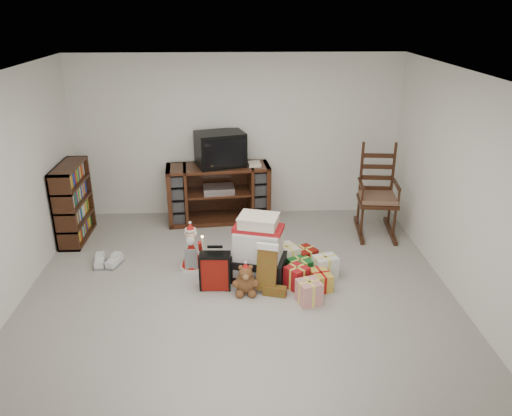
{
  "coord_description": "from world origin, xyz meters",
  "views": [
    {
      "loc": [
        -0.0,
        -5.01,
        3.17
      ],
      "look_at": [
        0.22,
        0.6,
        0.85
      ],
      "focal_mm": 35.0,
      "sensor_mm": 36.0,
      "label": 1
    }
  ],
  "objects_px": {
    "rocking_chair": "(376,201)",
    "crt_television": "(220,149)",
    "mrs_claus_figurine": "(191,251)",
    "santa_figurine": "(264,251)",
    "gift_pile": "(258,252)",
    "teddy_bear": "(246,281)",
    "bookshelf": "(73,204)",
    "red_suitcase": "(215,271)",
    "tv_stand": "(219,193)",
    "sneaker_pair": "(107,262)",
    "gift_cluster": "(308,270)"
  },
  "relations": [
    {
      "from": "rocking_chair",
      "to": "crt_television",
      "type": "distance_m",
      "value": 2.43
    },
    {
      "from": "mrs_claus_figurine",
      "to": "santa_figurine",
      "type": "bearing_deg",
      "value": -0.68
    },
    {
      "from": "gift_pile",
      "to": "teddy_bear",
      "type": "bearing_deg",
      "value": -99.53
    },
    {
      "from": "bookshelf",
      "to": "mrs_claus_figurine",
      "type": "xyz_separation_m",
      "value": [
        1.73,
        -0.97,
        -0.29
      ]
    },
    {
      "from": "bookshelf",
      "to": "santa_figurine",
      "type": "relative_size",
      "value": 1.86
    },
    {
      "from": "teddy_bear",
      "to": "santa_figurine",
      "type": "height_order",
      "value": "santa_figurine"
    },
    {
      "from": "bookshelf",
      "to": "red_suitcase",
      "type": "xyz_separation_m",
      "value": [
        2.04,
        -1.46,
        -0.3
      ]
    },
    {
      "from": "teddy_bear",
      "to": "santa_figurine",
      "type": "distance_m",
      "value": 0.66
    },
    {
      "from": "bookshelf",
      "to": "santa_figurine",
      "type": "height_order",
      "value": "bookshelf"
    },
    {
      "from": "bookshelf",
      "to": "rocking_chair",
      "type": "relative_size",
      "value": 0.81
    },
    {
      "from": "gift_pile",
      "to": "red_suitcase",
      "type": "relative_size",
      "value": 1.55
    },
    {
      "from": "mrs_claus_figurine",
      "to": "tv_stand",
      "type": "bearing_deg",
      "value": 78.78
    },
    {
      "from": "red_suitcase",
      "to": "bookshelf",
      "type": "bearing_deg",
      "value": 146.98
    },
    {
      "from": "tv_stand",
      "to": "sneaker_pair",
      "type": "height_order",
      "value": "tv_stand"
    },
    {
      "from": "gift_pile",
      "to": "rocking_chair",
      "type": "bearing_deg",
      "value": 52.01
    },
    {
      "from": "gift_cluster",
      "to": "sneaker_pair",
      "type": "bearing_deg",
      "value": 170.1
    },
    {
      "from": "santa_figurine",
      "to": "crt_television",
      "type": "xyz_separation_m",
      "value": [
        -0.58,
        1.57,
        0.91
      ]
    },
    {
      "from": "gift_cluster",
      "to": "crt_television",
      "type": "height_order",
      "value": "crt_television"
    },
    {
      "from": "gift_pile",
      "to": "red_suitcase",
      "type": "xyz_separation_m",
      "value": [
        -0.52,
        -0.22,
        -0.13
      ]
    },
    {
      "from": "gift_cluster",
      "to": "gift_pile",
      "type": "bearing_deg",
      "value": 173.73
    },
    {
      "from": "red_suitcase",
      "to": "crt_television",
      "type": "xyz_separation_m",
      "value": [
        0.03,
        2.04,
        0.91
      ]
    },
    {
      "from": "gift_pile",
      "to": "sneaker_pair",
      "type": "relative_size",
      "value": 2.19
    },
    {
      "from": "tv_stand",
      "to": "mrs_claus_figurine",
      "type": "height_order",
      "value": "tv_stand"
    },
    {
      "from": "rocking_chair",
      "to": "red_suitcase",
      "type": "relative_size",
      "value": 2.6
    },
    {
      "from": "crt_television",
      "to": "tv_stand",
      "type": "bearing_deg",
      "value": -176.97
    },
    {
      "from": "red_suitcase",
      "to": "crt_television",
      "type": "distance_m",
      "value": 2.24
    },
    {
      "from": "teddy_bear",
      "to": "santa_figurine",
      "type": "relative_size",
      "value": 0.61
    },
    {
      "from": "gift_pile",
      "to": "sneaker_pair",
      "type": "bearing_deg",
      "value": -175.35
    },
    {
      "from": "mrs_claus_figurine",
      "to": "red_suitcase",
      "type": "bearing_deg",
      "value": -56.99
    },
    {
      "from": "santa_figurine",
      "to": "mrs_claus_figurine",
      "type": "bearing_deg",
      "value": 179.32
    },
    {
      "from": "bookshelf",
      "to": "teddy_bear",
      "type": "relative_size",
      "value": 3.05
    },
    {
      "from": "red_suitcase",
      "to": "teddy_bear",
      "type": "xyz_separation_m",
      "value": [
        0.36,
        -0.13,
        -0.07
      ]
    },
    {
      "from": "rocking_chair",
      "to": "teddy_bear",
      "type": "xyz_separation_m",
      "value": [
        -1.95,
        -1.66,
        -0.31
      ]
    },
    {
      "from": "red_suitcase",
      "to": "teddy_bear",
      "type": "height_order",
      "value": "red_suitcase"
    },
    {
      "from": "gift_pile",
      "to": "bookshelf",
      "type": "bearing_deg",
      "value": 169.98
    },
    {
      "from": "tv_stand",
      "to": "crt_television",
      "type": "xyz_separation_m",
      "value": [
        0.04,
        0.02,
        0.7
      ]
    },
    {
      "from": "crt_television",
      "to": "mrs_claus_figurine",
      "type": "bearing_deg",
      "value": -119.83
    },
    {
      "from": "red_suitcase",
      "to": "sneaker_pair",
      "type": "distance_m",
      "value": 1.56
    },
    {
      "from": "tv_stand",
      "to": "gift_pile",
      "type": "bearing_deg",
      "value": -79.31
    },
    {
      "from": "tv_stand",
      "to": "sneaker_pair",
      "type": "bearing_deg",
      "value": -140.51
    },
    {
      "from": "santa_figurine",
      "to": "sneaker_pair",
      "type": "xyz_separation_m",
      "value": [
        -2.03,
        0.13,
        -0.18
      ]
    },
    {
      "from": "bookshelf",
      "to": "mrs_claus_figurine",
      "type": "distance_m",
      "value": 2.0
    },
    {
      "from": "bookshelf",
      "to": "rocking_chair",
      "type": "bearing_deg",
      "value": 1.05
    },
    {
      "from": "sneaker_pair",
      "to": "mrs_claus_figurine",
      "type": "bearing_deg",
      "value": -3.44
    },
    {
      "from": "bookshelf",
      "to": "crt_television",
      "type": "xyz_separation_m",
      "value": [
        2.07,
        0.59,
        0.61
      ]
    },
    {
      "from": "mrs_claus_figurine",
      "to": "gift_cluster",
      "type": "distance_m",
      "value": 1.48
    },
    {
      "from": "gift_pile",
      "to": "sneaker_pair",
      "type": "xyz_separation_m",
      "value": [
        -1.95,
        0.38,
        -0.31
      ]
    },
    {
      "from": "tv_stand",
      "to": "gift_cluster",
      "type": "height_order",
      "value": "tv_stand"
    },
    {
      "from": "crt_television",
      "to": "bookshelf",
      "type": "bearing_deg",
      "value": 178.6
    },
    {
      "from": "bookshelf",
      "to": "mrs_claus_figurine",
      "type": "bearing_deg",
      "value": -29.32
    }
  ]
}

